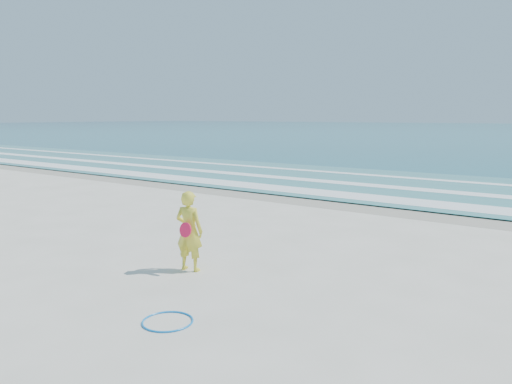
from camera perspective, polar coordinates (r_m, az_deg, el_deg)
The scene contains 8 objects.
ground at distance 9.94m, azimuth -17.19°, elevation -8.20°, with size 400.00×400.00×0.00m, color silver.
wet_sand at distance 16.76m, azimuth 8.22°, elevation -1.08°, with size 400.00×2.40×0.00m, color #B2A893.
shallow at distance 21.26m, azimuth 14.56°, elevation 0.91°, with size 400.00×10.00×0.01m, color #59B7AD.
foam_near at distance 17.90m, azimuth 10.18°, elevation -0.34°, with size 400.00×1.40×0.01m, color white.
foam_mid at distance 20.52m, azimuth 13.73°, elevation 0.69°, with size 400.00×0.90×0.01m, color white.
foam_far at distance 23.58m, azimuth 16.80°, elevation 1.58°, with size 400.00×0.60×0.01m, color white.
hoop at distance 7.21m, azimuth -10.06°, elevation -14.35°, with size 0.71×0.71×0.03m, color #0B7BD5.
woman at distance 9.21m, azimuth -7.64°, elevation -4.43°, with size 0.60×0.46×1.48m.
Camera 1 is at (7.69, -5.62, 2.82)m, focal length 35.00 mm.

